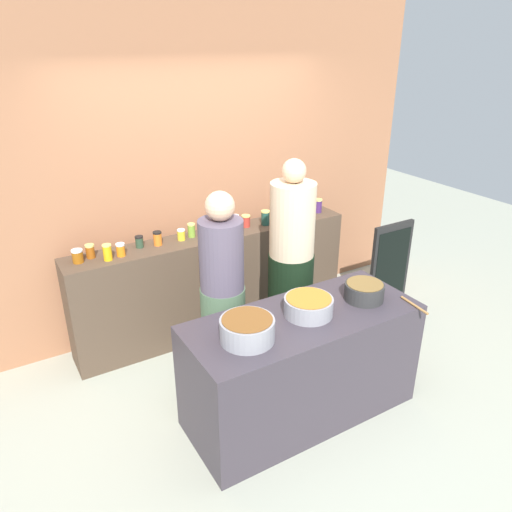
{
  "coord_description": "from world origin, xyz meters",
  "views": [
    {
      "loc": [
        -1.8,
        -2.67,
        2.63
      ],
      "look_at": [
        0.0,
        0.35,
        1.05
      ],
      "focal_mm": 34.52,
      "sensor_mm": 36.0,
      "label": 1
    }
  ],
  "objects_px": {
    "preserve_jar_14": "(299,210)",
    "preserve_jar_1": "(90,251)",
    "preserve_jar_13": "(285,212)",
    "preserve_jar_5": "(158,238)",
    "preserve_jar_10": "(236,222)",
    "preserve_jar_11": "(246,221)",
    "wooden_spoon": "(414,305)",
    "preserve_jar_0": "(78,256)",
    "preserve_jar_12": "(265,218)",
    "preserve_jar_2": "(107,252)",
    "preserve_jar_3": "(121,250)",
    "preserve_jar_8": "(213,229)",
    "cook_in_cap": "(291,274)",
    "preserve_jar_15": "(318,206)",
    "preserve_jar_4": "(139,242)",
    "preserve_jar_7": "(191,230)",
    "cooking_pot_right": "(364,291)",
    "cook_with_tongs": "(223,304)",
    "preserve_jar_9": "(227,226)",
    "preserve_jar_6": "(181,235)",
    "chalkboard_sign": "(390,267)",
    "cooking_pot_left": "(247,330)",
    "cooking_pot_center": "(308,306)"
  },
  "relations": [
    {
      "from": "preserve_jar_4",
      "to": "cook_with_tongs",
      "type": "distance_m",
      "value": 0.97
    },
    {
      "from": "preserve_jar_1",
      "to": "preserve_jar_3",
      "type": "relative_size",
      "value": 1.05
    },
    {
      "from": "preserve_jar_10",
      "to": "preserve_jar_15",
      "type": "bearing_deg",
      "value": -1.76
    },
    {
      "from": "preserve_jar_15",
      "to": "preserve_jar_9",
      "type": "bearing_deg",
      "value": -179.5
    },
    {
      "from": "preserve_jar_14",
      "to": "preserve_jar_1",
      "type": "bearing_deg",
      "value": 179.78
    },
    {
      "from": "preserve_jar_9",
      "to": "cooking_pot_right",
      "type": "relative_size",
      "value": 0.39
    },
    {
      "from": "cooking_pot_center",
      "to": "cook_with_tongs",
      "type": "relative_size",
      "value": 0.21
    },
    {
      "from": "preserve_jar_4",
      "to": "wooden_spoon",
      "type": "distance_m",
      "value": 2.28
    },
    {
      "from": "preserve_jar_5",
      "to": "preserve_jar_13",
      "type": "xyz_separation_m",
      "value": [
        1.3,
        -0.03,
        0.01
      ]
    },
    {
      "from": "preserve_jar_7",
      "to": "cook_in_cap",
      "type": "distance_m",
      "value": 0.99
    },
    {
      "from": "preserve_jar_10",
      "to": "wooden_spoon",
      "type": "height_order",
      "value": "preserve_jar_10"
    },
    {
      "from": "preserve_jar_13",
      "to": "cooking_pot_right",
      "type": "distance_m",
      "value": 1.45
    },
    {
      "from": "preserve_jar_9",
      "to": "preserve_jar_3",
      "type": "bearing_deg",
      "value": -178.16
    },
    {
      "from": "preserve_jar_1",
      "to": "preserve_jar_11",
      "type": "relative_size",
      "value": 1.02
    },
    {
      "from": "preserve_jar_13",
      "to": "preserve_jar_14",
      "type": "height_order",
      "value": "preserve_jar_13"
    },
    {
      "from": "preserve_jar_6",
      "to": "preserve_jar_9",
      "type": "distance_m",
      "value": 0.44
    },
    {
      "from": "preserve_jar_2",
      "to": "preserve_jar_3",
      "type": "relative_size",
      "value": 1.23
    },
    {
      "from": "preserve_jar_4",
      "to": "preserve_jar_6",
      "type": "distance_m",
      "value": 0.37
    },
    {
      "from": "preserve_jar_12",
      "to": "cook_in_cap",
      "type": "bearing_deg",
      "value": -105.3
    },
    {
      "from": "preserve_jar_7",
      "to": "preserve_jar_10",
      "type": "relative_size",
      "value": 0.95
    },
    {
      "from": "preserve_jar_5",
      "to": "preserve_jar_10",
      "type": "relative_size",
      "value": 0.93
    },
    {
      "from": "cook_with_tongs",
      "to": "preserve_jar_8",
      "type": "bearing_deg",
      "value": 67.93
    },
    {
      "from": "preserve_jar_14",
      "to": "cook_in_cap",
      "type": "bearing_deg",
      "value": -129.06
    },
    {
      "from": "preserve_jar_10",
      "to": "preserve_jar_13",
      "type": "relative_size",
      "value": 0.88
    },
    {
      "from": "preserve_jar_9",
      "to": "cooking_pot_left",
      "type": "height_order",
      "value": "preserve_jar_9"
    },
    {
      "from": "preserve_jar_5",
      "to": "preserve_jar_14",
      "type": "distance_m",
      "value": 1.51
    },
    {
      "from": "preserve_jar_8",
      "to": "wooden_spoon",
      "type": "bearing_deg",
      "value": -65.35
    },
    {
      "from": "preserve_jar_13",
      "to": "preserve_jar_12",
      "type": "bearing_deg",
      "value": -175.32
    },
    {
      "from": "cooking_pot_right",
      "to": "preserve_jar_11",
      "type": "bearing_deg",
      "value": 96.76
    },
    {
      "from": "preserve_jar_4",
      "to": "preserve_jar_10",
      "type": "xyz_separation_m",
      "value": [
        0.92,
        -0.02,
        0.02
      ]
    },
    {
      "from": "preserve_jar_2",
      "to": "preserve_jar_10",
      "type": "height_order",
      "value": "preserve_jar_2"
    },
    {
      "from": "cook_in_cap",
      "to": "preserve_jar_2",
      "type": "bearing_deg",
      "value": 152.29
    },
    {
      "from": "preserve_jar_10",
      "to": "cooking_pot_right",
      "type": "relative_size",
      "value": 0.45
    },
    {
      "from": "preserve_jar_9",
      "to": "preserve_jar_13",
      "type": "distance_m",
      "value": 0.64
    },
    {
      "from": "preserve_jar_15",
      "to": "preserve_jar_11",
      "type": "bearing_deg",
      "value": 178.66
    },
    {
      "from": "preserve_jar_6",
      "to": "chalkboard_sign",
      "type": "height_order",
      "value": "preserve_jar_6"
    },
    {
      "from": "cooking_pot_right",
      "to": "chalkboard_sign",
      "type": "relative_size",
      "value": 0.3
    },
    {
      "from": "preserve_jar_11",
      "to": "wooden_spoon",
      "type": "xyz_separation_m",
      "value": [
        0.41,
        -1.72,
        -0.18
      ]
    },
    {
      "from": "preserve_jar_5",
      "to": "preserve_jar_6",
      "type": "distance_m",
      "value": 0.22
    },
    {
      "from": "preserve_jar_13",
      "to": "preserve_jar_11",
      "type": "bearing_deg",
      "value": 175.54
    },
    {
      "from": "cook_in_cap",
      "to": "cooking_pot_center",
      "type": "bearing_deg",
      "value": -114.7
    },
    {
      "from": "preserve_jar_0",
      "to": "preserve_jar_13",
      "type": "height_order",
      "value": "preserve_jar_13"
    },
    {
      "from": "preserve_jar_0",
      "to": "preserve_jar_13",
      "type": "bearing_deg",
      "value": -0.64
    },
    {
      "from": "preserve_jar_11",
      "to": "cooking_pot_left",
      "type": "distance_m",
      "value": 1.7
    },
    {
      "from": "preserve_jar_7",
      "to": "preserve_jar_9",
      "type": "height_order",
      "value": "preserve_jar_7"
    },
    {
      "from": "cook_with_tongs",
      "to": "cook_in_cap",
      "type": "relative_size",
      "value": 0.92
    },
    {
      "from": "preserve_jar_6",
      "to": "chalkboard_sign",
      "type": "xyz_separation_m",
      "value": [
        1.97,
        -0.63,
        -0.54
      ]
    },
    {
      "from": "cook_in_cap",
      "to": "preserve_jar_15",
      "type": "bearing_deg",
      "value": 41.65
    },
    {
      "from": "wooden_spoon",
      "to": "preserve_jar_11",
      "type": "bearing_deg",
      "value": 103.53
    },
    {
      "from": "preserve_jar_5",
      "to": "preserve_jar_10",
      "type": "distance_m",
      "value": 0.77
    }
  ]
}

